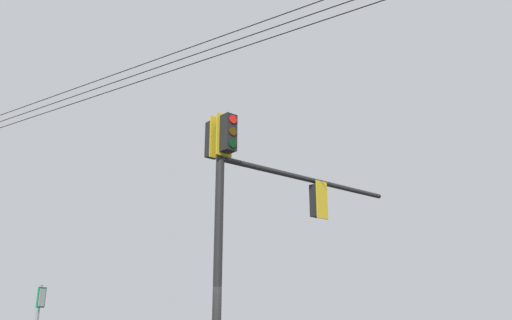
{
  "coord_description": "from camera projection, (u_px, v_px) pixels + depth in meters",
  "views": [
    {
      "loc": [
        3.94,
        9.38,
        2.11
      ],
      "look_at": [
        -0.87,
        -1.07,
        5.62
      ],
      "focal_mm": 33.58,
      "sensor_mm": 36.0,
      "label": 1
    }
  ],
  "objects": [
    {
      "name": "signal_mast_assembly",
      "position": [
        255.0,
        196.0,
        11.71
      ],
      "size": [
        6.32,
        2.28,
        6.5
      ],
      "color": "black",
      "rests_on": "ground"
    },
    {
      "name": "overhead_wire_span",
      "position": [
        177.0,
        61.0,
        12.96
      ],
      "size": [
        18.52,
        28.77,
        0.64
      ],
      "color": "black"
    }
  ]
}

